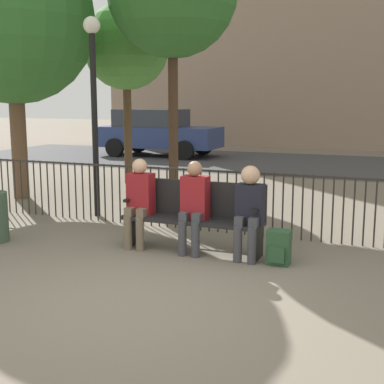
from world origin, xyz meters
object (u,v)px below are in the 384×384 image
at_px(backpack, 279,248).
at_px(lamp_post, 93,85).
at_px(parked_car_0, 157,132).
at_px(tree_0, 12,22).
at_px(tree_2, 126,47).
at_px(seated_person_0, 139,198).
at_px(seated_person_1, 194,203).
at_px(seated_person_2, 249,206).
at_px(park_bench, 194,213).

bearing_deg(backpack, lamp_post, 156.13).
height_order(lamp_post, parked_car_0, lamp_post).
xyz_separation_m(tree_0, tree_2, (1.10, 2.51, -0.31)).
height_order(seated_person_0, tree_2, tree_2).
bearing_deg(seated_person_0, tree_2, 119.97).
relative_size(seated_person_1, parked_car_0, 0.29).
bearing_deg(parked_car_0, tree_2, -70.97).
bearing_deg(seated_person_2, park_bench, 170.54).
bearing_deg(seated_person_0, seated_person_1, 0.01).
relative_size(seated_person_2, backpack, 2.77).
bearing_deg(parked_car_0, seated_person_2, -59.28).
relative_size(park_bench, tree_0, 0.37).
distance_m(backpack, parked_car_0, 12.67).
xyz_separation_m(backpack, tree_2, (-4.73, 4.93, 2.93)).
height_order(seated_person_1, seated_person_2, seated_person_1).
xyz_separation_m(lamp_post, parked_car_0, (-3.21, 9.16, -1.38)).
distance_m(park_bench, backpack, 1.24).
distance_m(park_bench, seated_person_2, 0.82).
bearing_deg(seated_person_1, seated_person_0, -179.99).
height_order(seated_person_0, backpack, seated_person_0).
height_order(seated_person_2, tree_2, tree_2).
bearing_deg(backpack, parked_car_0, 122.10).
xyz_separation_m(seated_person_2, tree_2, (-4.33, 4.85, 2.47)).
relative_size(park_bench, seated_person_0, 1.57).
distance_m(seated_person_0, seated_person_1, 0.79).
height_order(seated_person_0, lamp_post, lamp_post).
bearing_deg(lamp_post, parked_car_0, 109.30).
distance_m(park_bench, tree_2, 6.47).
relative_size(tree_0, tree_2, 1.22).
relative_size(tree_2, parked_car_0, 0.99).
distance_m(backpack, tree_0, 7.10).
relative_size(seated_person_0, seated_person_1, 1.00).
bearing_deg(seated_person_0, backpack, -2.25).
height_order(seated_person_2, tree_0, tree_0).
distance_m(seated_person_0, backpack, 1.99).
bearing_deg(tree_2, seated_person_1, -53.51).
xyz_separation_m(seated_person_0, seated_person_1, (0.79, 0.00, -0.00)).
bearing_deg(seated_person_2, backpack, -10.65).
xyz_separation_m(seated_person_0, backpack, (1.93, -0.08, -0.46)).
bearing_deg(seated_person_2, seated_person_0, 179.97).
xyz_separation_m(seated_person_1, parked_car_0, (-5.59, 10.64, 0.17)).
xyz_separation_m(park_bench, seated_person_2, (0.79, -0.13, 0.18)).
height_order(tree_0, parked_car_0, tree_0).
height_order(park_bench, seated_person_2, seated_person_2).
bearing_deg(tree_2, parked_car_0, 109.03).
height_order(seated_person_2, lamp_post, lamp_post).
height_order(tree_0, tree_2, tree_0).
bearing_deg(tree_2, seated_person_0, -60.03).
distance_m(seated_person_2, tree_2, 6.95).
relative_size(seated_person_1, seated_person_2, 1.02).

